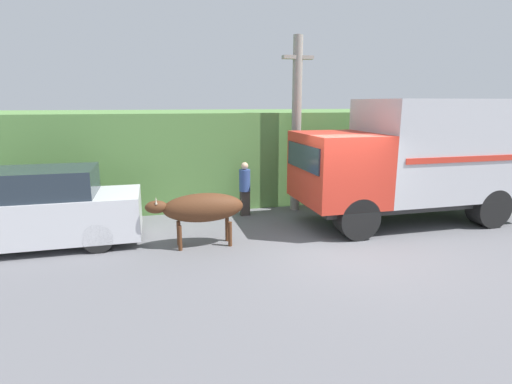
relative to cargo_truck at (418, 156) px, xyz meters
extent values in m
plane|color=slate|center=(-2.88, -1.51, -1.79)|extent=(60.00, 60.00, 0.00)
cube|color=#568442|center=(-2.88, 5.61, -0.34)|extent=(32.00, 6.54, 2.90)
cube|color=#99ADB7|center=(-5.58, 3.74, -0.57)|extent=(4.92, 2.40, 2.44)
cube|color=#4C4742|center=(-5.58, 3.74, 0.73)|extent=(5.22, 2.70, 0.16)
cube|color=#2D2D2D|center=(-0.21, 0.03, -1.19)|extent=(5.68, 1.95, 0.18)
cube|color=red|center=(-2.36, 0.03, -0.22)|extent=(1.85, 2.44, 1.76)
cube|color=#232D38|center=(-3.31, 0.03, 0.10)|extent=(0.04, 2.07, 0.62)
cube|color=#BCBCC1|center=(0.72, 0.03, 0.20)|extent=(4.32, 2.44, 2.60)
cube|color=red|center=(0.72, -1.21, 0.07)|extent=(3.89, 0.03, 0.14)
cylinder|color=black|center=(-2.27, -0.92, -1.28)|extent=(1.02, 0.54, 1.02)
cylinder|color=black|center=(1.58, -0.92, -1.28)|extent=(1.02, 0.54, 1.02)
ellipsoid|color=#512D19|center=(-5.88, -0.53, -0.89)|extent=(1.81, 0.66, 0.66)
ellipsoid|color=#512D19|center=(-6.90, -0.53, -0.81)|extent=(0.49, 0.28, 0.28)
cone|color=#B7AD93|center=(-6.90, -0.64, -0.67)|extent=(0.06, 0.06, 0.11)
cone|color=#B7AD93|center=(-6.90, -0.42, -0.67)|extent=(0.06, 0.06, 0.11)
cylinder|color=#512D19|center=(-6.44, -0.71, -1.51)|extent=(0.09, 0.09, 0.57)
cylinder|color=#512D19|center=(-6.44, -0.35, -1.51)|extent=(0.09, 0.09, 0.57)
cylinder|color=#512D19|center=(-5.31, -0.71, -1.51)|extent=(0.09, 0.09, 0.57)
cylinder|color=#512D19|center=(-5.31, -0.35, -1.51)|extent=(0.09, 0.09, 0.57)
cube|color=silver|center=(-9.64, 0.39, -1.12)|extent=(4.74, 1.71, 0.98)
cube|color=#232D38|center=(-9.52, 0.39, -0.32)|extent=(2.60, 1.58, 0.62)
cylinder|color=black|center=(-8.17, -0.33, -1.46)|extent=(0.66, 0.27, 0.66)
cube|color=#38332D|center=(-4.41, 1.70, -1.43)|extent=(0.28, 0.18, 0.72)
cylinder|color=#334C8C|center=(-4.41, 1.70, -0.76)|extent=(0.33, 0.33, 0.63)
sphere|color=#DBB28E|center=(-4.41, 1.70, -0.34)|extent=(0.21, 0.21, 0.21)
cylinder|color=gray|center=(-2.78, 1.97, 0.74)|extent=(0.28, 0.28, 5.07)
cube|color=gray|center=(-2.78, 1.97, 2.67)|extent=(0.90, 0.22, 0.10)
camera|label=1|loc=(-6.92, -9.22, 1.41)|focal=28.00mm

